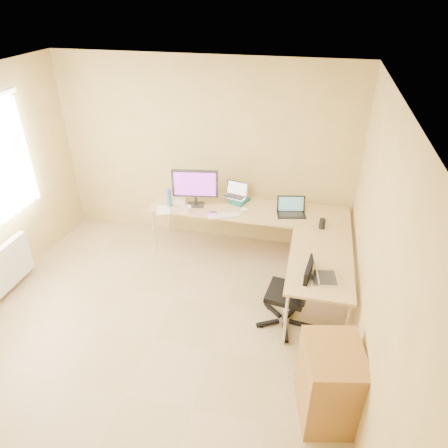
% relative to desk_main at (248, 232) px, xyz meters
% --- Properties ---
extents(floor, '(4.50, 4.50, 0.00)m').
position_rel_desk_main_xyz_m(floor, '(-0.72, -1.85, -0.36)').
color(floor, tan).
rests_on(floor, ground).
extents(ceiling, '(4.50, 4.50, 0.00)m').
position_rel_desk_main_xyz_m(ceiling, '(-0.72, -1.85, 2.24)').
color(ceiling, white).
rests_on(ceiling, ground).
extents(wall_back, '(4.50, 0.00, 4.50)m').
position_rel_desk_main_xyz_m(wall_back, '(-0.72, 0.40, 0.93)').
color(wall_back, '#DDB678').
rests_on(wall_back, ground).
extents(wall_right, '(0.00, 4.50, 4.50)m').
position_rel_desk_main_xyz_m(wall_right, '(1.38, -1.85, 0.93)').
color(wall_right, '#DDB678').
rests_on(wall_right, ground).
extents(desk_main, '(2.65, 0.70, 0.73)m').
position_rel_desk_main_xyz_m(desk_main, '(0.00, 0.00, 0.00)').
color(desk_main, tan).
rests_on(desk_main, ground).
extents(desk_return, '(0.70, 1.30, 0.73)m').
position_rel_desk_main_xyz_m(desk_return, '(0.98, -1.00, 0.00)').
color(desk_return, tan).
rests_on(desk_return, ground).
extents(monitor, '(0.64, 0.29, 0.53)m').
position_rel_desk_main_xyz_m(monitor, '(-0.73, -0.08, 0.63)').
color(monitor, '#272727').
rests_on(monitor, desk_main).
extents(book_stack, '(0.27, 0.31, 0.04)m').
position_rel_desk_main_xyz_m(book_stack, '(-0.16, 0.16, 0.39)').
color(book_stack, '#196560').
rests_on(book_stack, desk_main).
extents(laptop_center, '(0.37, 0.31, 0.21)m').
position_rel_desk_main_xyz_m(laptop_center, '(-0.24, 0.20, 0.51)').
color(laptop_center, silver).
rests_on(laptop_center, desk_main).
extents(laptop_black, '(0.41, 0.34, 0.23)m').
position_rel_desk_main_xyz_m(laptop_black, '(0.57, -0.04, 0.48)').
color(laptop_black, black).
rests_on(laptop_black, desk_main).
extents(keyboard, '(0.42, 0.27, 0.02)m').
position_rel_desk_main_xyz_m(keyboard, '(-0.28, -0.28, 0.37)').
color(keyboard, silver).
rests_on(keyboard, desk_main).
extents(mouse, '(0.13, 0.10, 0.04)m').
position_rel_desk_main_xyz_m(mouse, '(-0.05, -0.07, 0.39)').
color(mouse, white).
rests_on(mouse, desk_main).
extents(mug, '(0.12, 0.12, 0.10)m').
position_rel_desk_main_xyz_m(mug, '(-0.77, -0.30, 0.41)').
color(mug, white).
rests_on(mug, desk_main).
extents(cd_stack, '(0.17, 0.17, 0.03)m').
position_rel_desk_main_xyz_m(cd_stack, '(-0.44, -0.30, 0.38)').
color(cd_stack, white).
rests_on(cd_stack, desk_main).
extents(water_bottle, '(0.09, 0.09, 0.26)m').
position_rel_desk_main_xyz_m(water_bottle, '(-1.07, -0.18, 0.50)').
color(water_bottle, teal).
rests_on(water_bottle, desk_main).
extents(papers, '(0.26, 0.30, 0.01)m').
position_rel_desk_main_xyz_m(papers, '(-1.11, -0.30, 0.37)').
color(papers, white).
rests_on(papers, desk_main).
extents(white_box, '(0.24, 0.18, 0.08)m').
position_rel_desk_main_xyz_m(white_box, '(-0.98, -0.06, 0.41)').
color(white_box, white).
rests_on(white_box, desk_main).
extents(desk_fan, '(0.28, 0.28, 0.31)m').
position_rel_desk_main_xyz_m(desk_fan, '(-0.98, 0.20, 0.52)').
color(desk_fan, silver).
rests_on(desk_fan, desk_main).
extents(black_cup, '(0.08, 0.08, 0.13)m').
position_rel_desk_main_xyz_m(black_cup, '(0.96, -0.30, 0.43)').
color(black_cup, black).
rests_on(black_cup, desk_main).
extents(laptop_return, '(0.41, 0.34, 0.24)m').
position_rel_desk_main_xyz_m(laptop_return, '(1.02, -1.31, 0.49)').
color(laptop_return, silver).
rests_on(laptop_return, desk_return).
extents(office_chair, '(0.60, 0.60, 0.89)m').
position_rel_desk_main_xyz_m(office_chair, '(0.65, -1.27, 0.14)').
color(office_chair, black).
rests_on(office_chair, ground).
extents(cabinet, '(0.59, 0.68, 0.82)m').
position_rel_desk_main_xyz_m(cabinet, '(1.13, -2.31, -0.01)').
color(cabinet, '#8B601E').
rests_on(cabinet, ground).
extents(radiator, '(0.09, 0.80, 0.55)m').
position_rel_desk_main_xyz_m(radiator, '(-2.75, -1.45, -0.02)').
color(radiator, white).
rests_on(radiator, ground).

